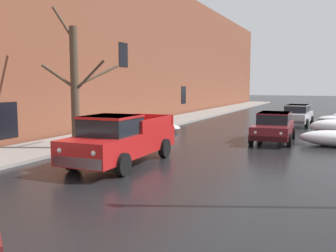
# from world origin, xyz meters

# --- Properties ---
(left_sidewalk_slab) EXTENTS (3.16, 80.00, 0.12)m
(left_sidewalk_slab) POSITION_xyz_m (-6.75, 18.00, 0.06)
(left_sidewalk_slab) COLOR gray
(left_sidewalk_slab) RESTS_ON ground
(brick_townhouse_facade) EXTENTS (0.63, 80.00, 11.01)m
(brick_townhouse_facade) POSITION_xyz_m (-8.82, 18.00, 5.50)
(brick_townhouse_facade) COLOR brown
(brick_townhouse_facade) RESTS_ON ground
(snow_bank_along_left_kerb) EXTENTS (2.71, 1.28, 0.82)m
(snow_bank_along_left_kerb) POSITION_xyz_m (4.55, 21.14, 0.40)
(snow_bank_along_left_kerb) COLOR white
(snow_bank_along_left_kerb) RESTS_ON ground
(snow_bank_mid_block_left) EXTENTS (1.91, 1.07, 0.54)m
(snow_bank_mid_block_left) POSITION_xyz_m (-4.71, 18.07, 0.24)
(snow_bank_mid_block_left) COLOR white
(snow_bank_mid_block_left) RESTS_ON ground
(snow_bank_near_corner_right) EXTENTS (3.19, 1.38, 0.72)m
(snow_bank_near_corner_right) POSITION_xyz_m (4.64, 16.55, 0.35)
(snow_bank_near_corner_right) COLOR white
(snow_bank_near_corner_right) RESTS_ON ground
(snow_bank_along_right_kerb) EXTENTS (1.64, 1.18, 0.69)m
(snow_bank_along_right_kerb) POSITION_xyz_m (-5.09, 15.95, 0.33)
(snow_bank_along_right_kerb) COLOR white
(snow_bank_along_right_kerb) RESTS_ON ground
(bare_tree_second_along_sidewalk) EXTENTS (2.63, 3.04, 6.11)m
(bare_tree_second_along_sidewalk) POSITION_xyz_m (-5.29, 10.74, 2.75)
(bare_tree_second_along_sidewalk) COLOR #4C3D2D
(bare_tree_second_along_sidewalk) RESTS_ON ground
(pickup_truck_red_approaching_near_lane) EXTENTS (2.20, 5.42, 1.76)m
(pickup_truck_red_approaching_near_lane) POSITION_xyz_m (-2.12, 9.19, 0.88)
(pickup_truck_red_approaching_near_lane) COLOR red
(pickup_truck_red_approaching_near_lane) RESTS_ON ground
(sedan_maroon_parked_kerbside_close) EXTENTS (2.05, 4.48, 1.42)m
(sedan_maroon_parked_kerbside_close) POSITION_xyz_m (1.84, 16.86, 0.75)
(sedan_maroon_parked_kerbside_close) COLOR maroon
(sedan_maroon_parked_kerbside_close) RESTS_ON ground
(sedan_silver_parked_kerbside_mid) EXTENTS (1.99, 4.31, 1.42)m
(sedan_silver_parked_kerbside_mid) POSITION_xyz_m (2.11, 24.83, 0.75)
(sedan_silver_parked_kerbside_mid) COLOR #B7B7BC
(sedan_silver_parked_kerbside_mid) RESTS_ON ground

